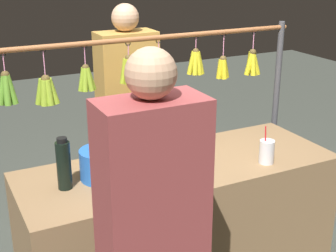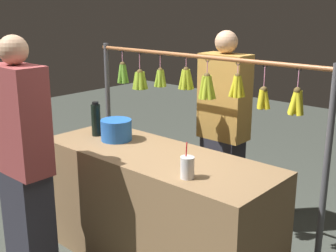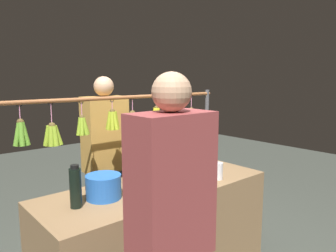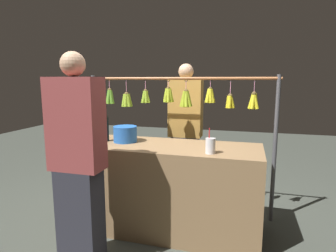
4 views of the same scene
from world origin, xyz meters
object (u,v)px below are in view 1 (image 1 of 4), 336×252
water_bottle (64,164)px  vendor_person (128,127)px  blue_bucket (102,164)px  drink_cup (267,152)px

water_bottle → vendor_person: vendor_person is taller
blue_bucket → drink_cup: size_ratio=1.08×
blue_bucket → vendor_person: 0.94m
drink_cup → blue_bucket: bearing=-14.5°
water_bottle → drink_cup: bearing=169.5°
water_bottle → drink_cup: water_bottle is taller
blue_bucket → vendor_person: vendor_person is taller
drink_cup → vendor_person: bearing=-66.6°
water_bottle → drink_cup: size_ratio=1.24×
water_bottle → blue_bucket: (-0.22, -0.03, -0.05)m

